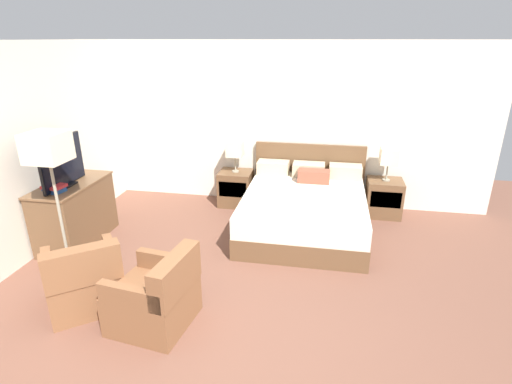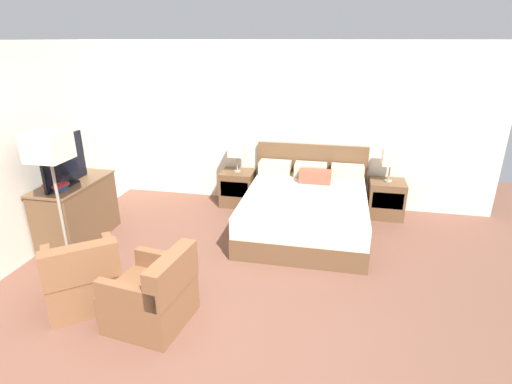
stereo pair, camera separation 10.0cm
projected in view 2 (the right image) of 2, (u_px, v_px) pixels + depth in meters
The scene contains 16 objects.
ground_plane at pixel (214, 352), 3.45m from camera, with size 10.61×10.61×0.00m, color brown.
wall_back at pixel (279, 125), 6.25m from camera, with size 6.55×0.06×2.52m, color silver.
wall_left at pixel (33, 151), 4.85m from camera, with size 0.06×5.34×2.52m, color silver.
bed at pixel (305, 209), 5.57m from camera, with size 1.71×1.99×1.01m.
nightstand_left at pixel (238, 188), 6.43m from camera, with size 0.52×0.45×0.56m.
nightstand_right at pixel (386, 199), 6.00m from camera, with size 0.52×0.45×0.56m.
table_lamp_left at pixel (237, 149), 6.20m from camera, with size 0.25×0.25×0.50m.
table_lamp_right at pixel (391, 157), 5.76m from camera, with size 0.25×0.25×0.50m.
dresser at pixel (77, 210), 5.24m from camera, with size 0.55×1.13×0.82m.
tv at pixel (64, 162), 4.92m from camera, with size 0.18×0.79×0.61m.
book_red_cover at pixel (57, 189), 4.82m from camera, with size 0.20×0.18×0.02m, color #234C8E.
book_blue_cover at pixel (56, 187), 4.81m from camera, with size 0.22×0.16×0.03m, color #234C8E.
book_small_top at pixel (56, 185), 4.80m from camera, with size 0.24×0.20×0.03m, color #B7282D.
armchair_by_window at pixel (83, 279), 4.00m from camera, with size 0.96×0.96×0.76m.
armchair_companion at pixel (153, 296), 3.73m from camera, with size 0.78×0.77×0.76m.
floor_lamp at pixel (49, 154), 4.18m from camera, with size 0.38×0.38×1.64m.
Camera 2 is at (0.91, -2.58, 2.54)m, focal length 28.00 mm.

